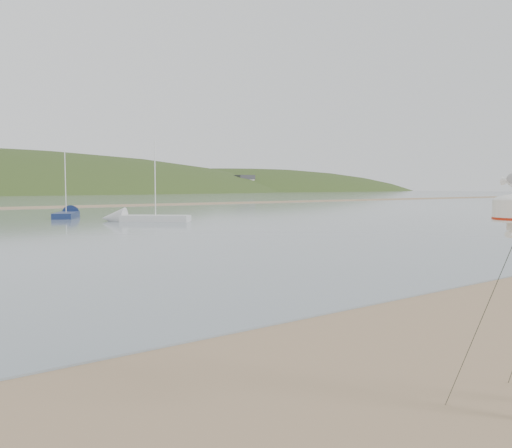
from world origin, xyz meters
TOP-DOWN VIEW (x-y plane):
  - sailboat_blue_far at (14.67, 45.76)m, footprint 4.57×6.64m
  - sailboat_white_near at (16.50, 36.20)m, footprint 6.43×6.23m

SIDE VIEW (x-z plane):
  - sailboat_white_near at x=16.50m, z-range -3.28..3.88m
  - sailboat_blue_far at x=14.67m, z-range -3.01..3.62m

